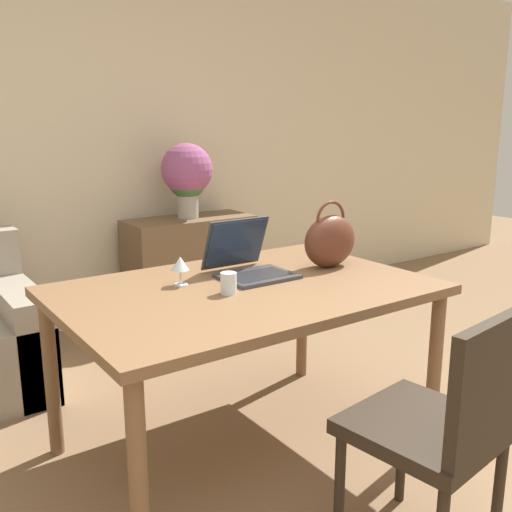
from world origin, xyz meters
TOP-DOWN VIEW (x-y plane):
  - wall_back at (0.00, 2.78)m, footprint 10.00×0.06m
  - dining_table at (0.12, 0.78)m, footprint 1.51×1.02m
  - chair at (0.25, -0.13)m, footprint 0.49×0.49m
  - sideboard at (0.77, 2.46)m, footprint 0.92×0.40m
  - laptop at (0.23, 0.93)m, footprint 0.31×0.35m
  - drinking_glass at (0.00, 0.73)m, footprint 0.07×0.07m
  - wine_glass at (-0.10, 0.95)m, footprint 0.07×0.07m
  - handbag at (0.62, 0.82)m, footprint 0.29×0.14m
  - flower_vase at (0.76, 2.46)m, footprint 0.36×0.36m

SIDE VIEW (x-z plane):
  - sideboard at x=0.77m, z-range 0.00..0.75m
  - chair at x=0.25m, z-range 0.07..0.94m
  - dining_table at x=0.12m, z-range 0.30..1.06m
  - drinking_glass at x=0.00m, z-range 0.75..0.84m
  - laptop at x=0.23m, z-range 0.70..0.94m
  - wine_glass at x=-0.10m, z-range 0.78..0.90m
  - handbag at x=0.62m, z-range 0.72..1.04m
  - flower_vase at x=0.76m, z-range 0.80..1.33m
  - wall_back at x=0.00m, z-range 0.00..2.70m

